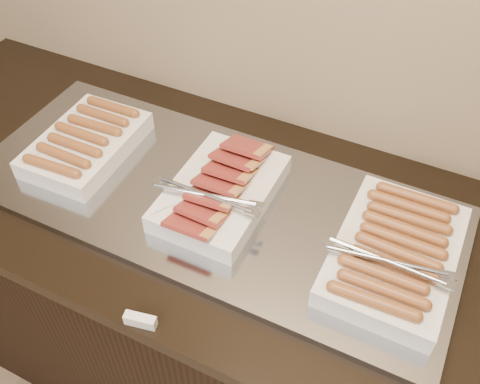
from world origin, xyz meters
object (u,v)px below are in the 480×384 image
at_px(dish_right, 394,253).
at_px(dish_center, 220,191).
at_px(warming_tray, 210,198).
at_px(dish_left, 86,143).
at_px(counter, 222,304).

bearing_deg(dish_right, dish_center, -179.53).
xyz_separation_m(warming_tray, dish_left, (-0.37, 0.00, 0.04)).
bearing_deg(warming_tray, dish_center, -8.44).
bearing_deg(warming_tray, dish_left, 180.00).
bearing_deg(dish_left, dish_center, -2.33).
relative_size(dish_left, dish_right, 0.88).
xyz_separation_m(dish_left, dish_center, (0.40, -0.00, 0.00)).
bearing_deg(warming_tray, counter, 0.00).
bearing_deg(dish_left, counter, -1.67).
relative_size(counter, dish_right, 5.55).
height_order(dish_left, dish_right, dish_right).
bearing_deg(dish_left, warming_tray, -1.67).
bearing_deg(counter, dish_center, -25.05).
relative_size(counter, dish_center, 5.82).
relative_size(counter, warming_tray, 1.72).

